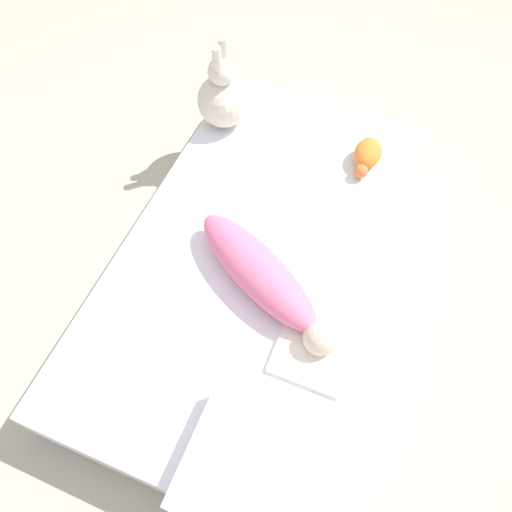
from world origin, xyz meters
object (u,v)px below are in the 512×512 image
at_px(swaddled_baby, 263,276).
at_px(bunny_plush, 223,97).
at_px(pillow, 260,475).
at_px(turtle_plush, 367,155).

height_order(swaddled_baby, bunny_plush, bunny_plush).
height_order(pillow, turtle_plush, turtle_plush).
distance_m(bunny_plush, turtle_plush, 0.58).
xyz_separation_m(pillow, turtle_plush, (-1.15, -0.04, -0.00)).
bearing_deg(pillow, swaddled_baby, -159.10).
xyz_separation_m(swaddled_baby, pillow, (0.53, 0.20, -0.02)).
bearing_deg(turtle_plush, bunny_plush, -90.61).
xyz_separation_m(swaddled_baby, turtle_plush, (-0.63, 0.16, -0.02)).
distance_m(swaddled_baby, pillow, 0.56).
bearing_deg(turtle_plush, swaddled_baby, -14.57).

